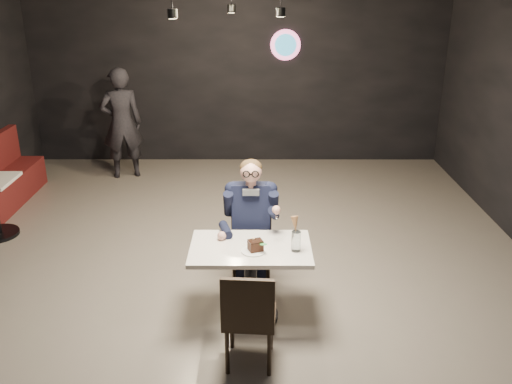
{
  "coord_description": "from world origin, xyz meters",
  "views": [
    {
      "loc": [
        0.33,
        -4.74,
        3.01
      ],
      "look_at": [
        0.32,
        0.25,
        1.05
      ],
      "focal_mm": 38.0,
      "sensor_mm": 36.0,
      "label": 1
    }
  ],
  "objects_px": {
    "main_table": "(251,282)",
    "seated_man": "(251,224)",
    "passerby": "(122,123)",
    "chair_far": "(251,247)",
    "booth_bench": "(2,174)",
    "sundae_glass": "(296,241)",
    "chair_near": "(250,314)"
  },
  "relations": [
    {
      "from": "main_table",
      "to": "seated_man",
      "type": "bearing_deg",
      "value": 90.0
    },
    {
      "from": "seated_man",
      "to": "passerby",
      "type": "distance_m",
      "value": 4.02
    },
    {
      "from": "chair_far",
      "to": "booth_bench",
      "type": "relative_size",
      "value": 0.49
    },
    {
      "from": "sundae_glass",
      "to": "passerby",
      "type": "bearing_deg",
      "value": 121.56
    },
    {
      "from": "sundae_glass",
      "to": "main_table",
      "type": "bearing_deg",
      "value": 169.19
    },
    {
      "from": "chair_near",
      "to": "passerby",
      "type": "bearing_deg",
      "value": 118.2
    },
    {
      "from": "main_table",
      "to": "chair_far",
      "type": "distance_m",
      "value": 0.56
    },
    {
      "from": "chair_far",
      "to": "chair_near",
      "type": "distance_m",
      "value": 1.19
    },
    {
      "from": "seated_man",
      "to": "booth_bench",
      "type": "bearing_deg",
      "value": 147.86
    },
    {
      "from": "booth_bench",
      "to": "passerby",
      "type": "distance_m",
      "value": 1.93
    },
    {
      "from": "passerby",
      "to": "chair_near",
      "type": "bearing_deg",
      "value": 97.1
    },
    {
      "from": "main_table",
      "to": "chair_near",
      "type": "distance_m",
      "value": 0.65
    },
    {
      "from": "chair_far",
      "to": "seated_man",
      "type": "xyz_separation_m",
      "value": [
        0.0,
        -0.0,
        0.26
      ]
    },
    {
      "from": "chair_far",
      "to": "sundae_glass",
      "type": "height_order",
      "value": "sundae_glass"
    },
    {
      "from": "main_table",
      "to": "passerby",
      "type": "distance_m",
      "value": 4.52
    },
    {
      "from": "booth_bench",
      "to": "passerby",
      "type": "bearing_deg",
      "value": 40.38
    },
    {
      "from": "chair_far",
      "to": "sundae_glass",
      "type": "bearing_deg",
      "value": -57.07
    },
    {
      "from": "main_table",
      "to": "chair_near",
      "type": "relative_size",
      "value": 1.2
    },
    {
      "from": "chair_far",
      "to": "chair_near",
      "type": "relative_size",
      "value": 1.0
    },
    {
      "from": "chair_near",
      "to": "chair_far",
      "type": "bearing_deg",
      "value": 93.92
    },
    {
      "from": "main_table",
      "to": "passerby",
      "type": "bearing_deg",
      "value": 117.66
    },
    {
      "from": "passerby",
      "to": "booth_bench",
      "type": "bearing_deg",
      "value": 23.21
    },
    {
      "from": "main_table",
      "to": "booth_bench",
      "type": "xyz_separation_m",
      "value": [
        -3.52,
        2.76,
        0.09
      ]
    },
    {
      "from": "booth_bench",
      "to": "chair_far",
      "type": "bearing_deg",
      "value": -32.14
    },
    {
      "from": "main_table",
      "to": "chair_far",
      "type": "height_order",
      "value": "chair_far"
    },
    {
      "from": "chair_near",
      "to": "sundae_glass",
      "type": "bearing_deg",
      "value": 58.26
    },
    {
      "from": "chair_far",
      "to": "passerby",
      "type": "distance_m",
      "value": 4.04
    },
    {
      "from": "sundae_glass",
      "to": "booth_bench",
      "type": "xyz_separation_m",
      "value": [
        -3.93,
        2.84,
        -0.37
      ]
    },
    {
      "from": "main_table",
      "to": "booth_bench",
      "type": "bearing_deg",
      "value": 141.88
    },
    {
      "from": "chair_near",
      "to": "seated_man",
      "type": "relative_size",
      "value": 0.64
    },
    {
      "from": "seated_man",
      "to": "sundae_glass",
      "type": "relative_size",
      "value": 7.71
    },
    {
      "from": "main_table",
      "to": "sundae_glass",
      "type": "distance_m",
      "value": 0.63
    }
  ]
}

